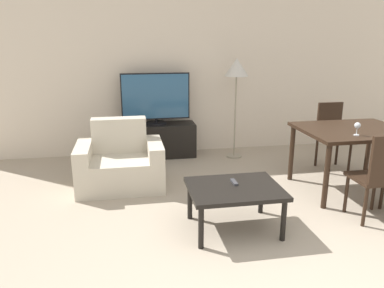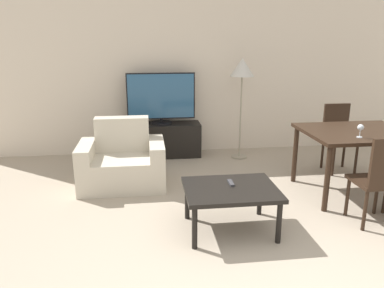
# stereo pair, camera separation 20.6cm
# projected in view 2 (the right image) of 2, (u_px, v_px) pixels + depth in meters

# --- Properties ---
(wall_back) EXTENTS (7.25, 0.06, 2.70)m
(wall_back) POSITION_uv_depth(u_px,v_px,m) (204.00, 68.00, 5.92)
(wall_back) COLOR beige
(wall_back) RESTS_ON ground_plane
(armchair) EXTENTS (1.05, 0.75, 0.83)m
(armchair) POSITION_uv_depth(u_px,v_px,m) (123.00, 163.00, 4.71)
(armchair) COLOR beige
(armchair) RESTS_ON ground_plane
(tv_stand) EXTENTS (1.20, 0.40, 0.52)m
(tv_stand) POSITION_uv_depth(u_px,v_px,m) (162.00, 140.00, 5.87)
(tv_stand) COLOR black
(tv_stand) RESTS_ON ground_plane
(tv) EXTENTS (1.04, 0.32, 0.78)m
(tv) POSITION_uv_depth(u_px,v_px,m) (161.00, 98.00, 5.69)
(tv) COLOR black
(tv) RESTS_ON tv_stand
(coffee_table) EXTENTS (0.88, 0.69, 0.44)m
(coffee_table) POSITION_uv_depth(u_px,v_px,m) (231.00, 193.00, 3.55)
(coffee_table) COLOR black
(coffee_table) RESTS_ON ground_plane
(dining_table) EXTENTS (1.22, 1.00, 0.77)m
(dining_table) POSITION_uv_depth(u_px,v_px,m) (357.00, 138.00, 4.35)
(dining_table) COLOR black
(dining_table) RESTS_ON ground_plane
(dining_chair_near) EXTENTS (0.40, 0.40, 0.93)m
(dining_chair_near) POSITION_uv_depth(u_px,v_px,m) (380.00, 177.00, 3.60)
(dining_chair_near) COLOR black
(dining_chair_near) RESTS_ON ground_plane
(dining_chair_far) EXTENTS (0.40, 0.40, 0.93)m
(dining_chair_far) POSITION_uv_depth(u_px,v_px,m) (338.00, 134.00, 5.20)
(dining_chair_far) COLOR black
(dining_chair_far) RESTS_ON ground_plane
(floor_lamp) EXTENTS (0.36, 0.36, 1.52)m
(floor_lamp) POSITION_uv_depth(u_px,v_px,m) (242.00, 72.00, 5.51)
(floor_lamp) COLOR gray
(floor_lamp) RESTS_ON ground_plane
(remote_primary) EXTENTS (0.04, 0.15, 0.02)m
(remote_primary) POSITION_uv_depth(u_px,v_px,m) (231.00, 183.00, 3.63)
(remote_primary) COLOR #38383D
(remote_primary) RESTS_ON coffee_table
(wine_glass_left) EXTENTS (0.07, 0.07, 0.15)m
(wine_glass_left) POSITION_uv_depth(u_px,v_px,m) (361.00, 128.00, 4.01)
(wine_glass_left) COLOR silver
(wine_glass_left) RESTS_ON dining_table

